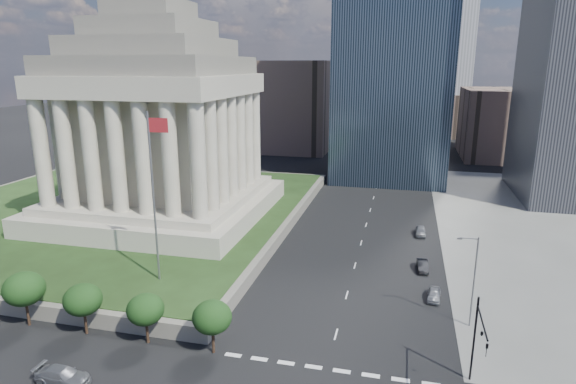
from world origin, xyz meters
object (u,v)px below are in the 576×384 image
(suv_grey, at_px, (63,376))
(parked_sedan_near, at_px, (434,294))
(war_memorial, at_px, (157,99))
(street_lamp_north, at_px, (473,277))
(flagpole, at_px, (154,189))
(parked_sedan_mid, at_px, (423,266))
(traffic_signal_ne, at_px, (478,338))
(parked_sedan_far, at_px, (421,231))

(suv_grey, distance_m, parked_sedan_near, 39.90)
(war_memorial, relative_size, suv_grey, 7.80)
(street_lamp_north, distance_m, suv_grey, 40.10)
(war_memorial, height_order, flagpole, war_memorial)
(parked_sedan_mid, bearing_deg, street_lamp_north, -76.20)
(war_memorial, height_order, street_lamp_north, war_memorial)
(flagpole, bearing_deg, suv_grey, -90.30)
(war_memorial, height_order, parked_sedan_mid, war_memorial)
(traffic_signal_ne, bearing_deg, parked_sedan_near, 98.18)
(street_lamp_north, xyz_separation_m, suv_grey, (-35.25, -18.48, -4.94))
(parked_sedan_mid, xyz_separation_m, parked_sedan_far, (0.00, 14.18, 0.06))
(traffic_signal_ne, height_order, parked_sedan_near, traffic_signal_ne)
(parked_sedan_mid, bearing_deg, suv_grey, -137.71)
(parked_sedan_near, distance_m, parked_sedan_far, 22.53)
(suv_grey, bearing_deg, street_lamp_north, -61.60)
(war_memorial, bearing_deg, flagpole, -63.11)
(traffic_signal_ne, bearing_deg, parked_sedan_mid, 97.99)
(flagpole, bearing_deg, street_lamp_north, 1.63)
(parked_sedan_far, bearing_deg, suv_grey, -124.16)
(war_memorial, relative_size, parked_sedan_mid, 9.99)
(flagpole, xyz_separation_m, street_lamp_north, (35.16, 1.00, -7.45))
(parked_sedan_mid, relative_size, parked_sedan_far, 0.95)
(traffic_signal_ne, xyz_separation_m, street_lamp_north, (0.83, 11.30, 0.41))
(suv_grey, bearing_deg, parked_sedan_far, -33.00)
(parked_sedan_far, bearing_deg, traffic_signal_ne, -85.31)
(suv_grey, bearing_deg, flagpole, 0.43)
(street_lamp_north, height_order, parked_sedan_far, street_lamp_north)
(parked_sedan_near, xyz_separation_m, parked_sedan_mid, (-1.11, 8.32, 0.01))
(traffic_signal_ne, relative_size, parked_sedan_mid, 2.05)
(flagpole, relative_size, parked_sedan_near, 5.35)
(suv_grey, relative_size, parked_sedan_far, 1.21)
(parked_sedan_mid, bearing_deg, parked_sedan_far, 86.20)
(flagpole, bearing_deg, traffic_signal_ne, -16.71)
(suv_grey, xyz_separation_m, parked_sedan_near, (32.03, 23.80, -0.09))
(parked_sedan_mid, bearing_deg, flagpole, -158.39)
(parked_sedan_mid, bearing_deg, parked_sedan_near, -86.21)
(war_memorial, relative_size, traffic_signal_ne, 4.88)
(suv_grey, bearing_deg, parked_sedan_near, -52.65)
(traffic_signal_ne, xyz_separation_m, parked_sedan_near, (-2.39, 16.63, -4.61))
(traffic_signal_ne, height_order, street_lamp_north, street_lamp_north)
(street_lamp_north, height_order, suv_grey, street_lamp_north)
(traffic_signal_ne, distance_m, parked_sedan_far, 39.55)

